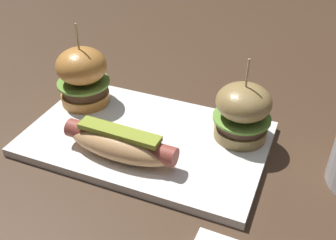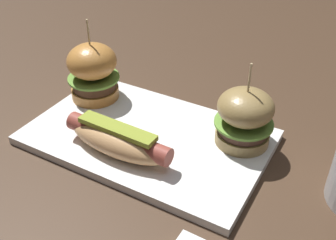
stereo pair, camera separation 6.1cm
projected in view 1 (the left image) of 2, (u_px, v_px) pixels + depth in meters
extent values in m
plane|color=#422D1E|center=(146.00, 142.00, 0.65)|extent=(3.00, 3.00, 0.00)
cube|color=white|center=(146.00, 139.00, 0.65)|extent=(0.38, 0.23, 0.01)
ellipsoid|color=tan|center=(120.00, 145.00, 0.59)|extent=(0.17, 0.06, 0.04)
cylinder|color=brown|center=(120.00, 142.00, 0.59)|extent=(0.18, 0.03, 0.03)
cube|color=olive|center=(119.00, 132.00, 0.58)|extent=(0.13, 0.03, 0.01)
cylinder|color=#C17E39|center=(86.00, 97.00, 0.72)|extent=(0.09, 0.09, 0.02)
cylinder|color=#482C1B|center=(84.00, 88.00, 0.71)|extent=(0.08, 0.08, 0.02)
cylinder|color=#6B9E3D|center=(84.00, 82.00, 0.70)|extent=(0.09, 0.09, 0.00)
ellipsoid|color=#C17E39|center=(81.00, 66.00, 0.69)|extent=(0.09, 0.09, 0.06)
cylinder|color=tan|center=(78.00, 41.00, 0.66)|extent=(0.00, 0.00, 0.06)
cylinder|color=olive|center=(240.00, 131.00, 0.64)|extent=(0.08, 0.08, 0.02)
cylinder|color=#4F3227|center=(241.00, 122.00, 0.63)|extent=(0.08, 0.08, 0.01)
cylinder|color=#6B9E3D|center=(242.00, 117.00, 0.62)|extent=(0.09, 0.09, 0.00)
ellipsoid|color=olive|center=(244.00, 102.00, 0.61)|extent=(0.09, 0.09, 0.05)
cylinder|color=tan|center=(247.00, 78.00, 0.58)|extent=(0.00, 0.00, 0.06)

